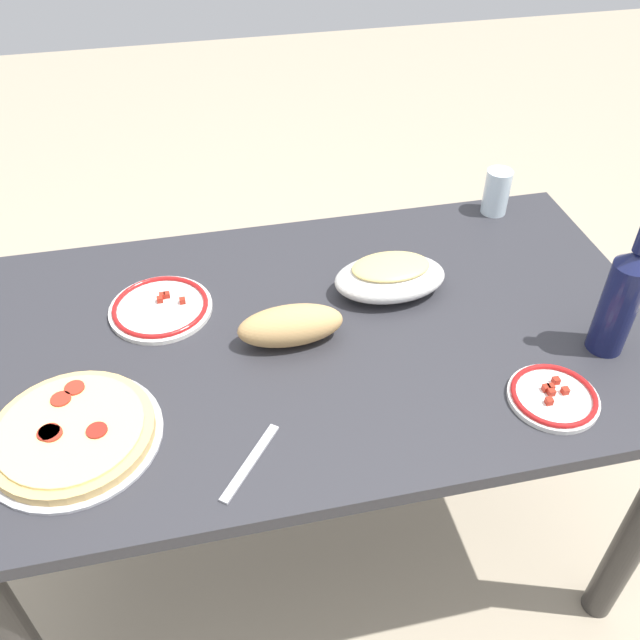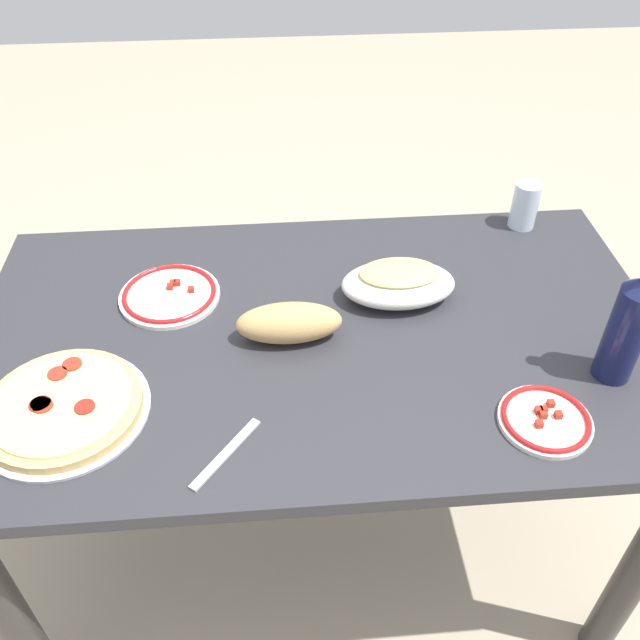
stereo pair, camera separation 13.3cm
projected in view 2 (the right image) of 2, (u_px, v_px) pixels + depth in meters
ground_plane at (320, 533)px, 1.85m from camera, size 8.00×8.00×0.00m
dining_table at (320, 375)px, 1.44m from camera, size 1.39×0.81×0.75m
pepperoni_pizza at (63, 407)px, 1.18m from camera, size 0.30×0.30×0.03m
baked_pasta_dish at (398, 282)px, 1.41m from camera, size 0.24×0.15×0.08m
wine_bottle at (629, 326)px, 1.19m from camera, size 0.07×0.07×0.30m
water_glass at (525, 205)px, 1.61m from camera, size 0.06×0.06×0.11m
side_plate_near at (170, 294)px, 1.43m from camera, size 0.21×0.21×0.02m
side_plate_far at (545, 419)px, 1.17m from camera, size 0.16×0.16×0.02m
bread_loaf at (289, 323)px, 1.31m from camera, size 0.21×0.09×0.08m
fork_right at (226, 453)px, 1.12m from camera, size 0.12×0.14×0.00m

